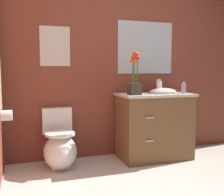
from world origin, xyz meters
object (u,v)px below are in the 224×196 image
flower_vase (134,80)px  toilet_paper_roll (7,115)px  soap_bottle (159,87)px  lotion_bottle (184,88)px  wall_mirror (145,48)px  wall_poster (55,46)px  toilet (60,147)px  vanity_cabinet (154,125)px

flower_vase → toilet_paper_roll: size_ratio=4.77×
soap_bottle → lotion_bottle: 0.31m
soap_bottle → wall_mirror: bearing=104.4°
wall_mirror → toilet_paper_roll: wall_mirror is taller
flower_vase → wall_poster: bearing=157.6°
toilet → toilet_paper_roll: toilet_paper_roll is taller
vanity_cabinet → toilet: bearing=178.8°
toilet_paper_roll → wall_mirror: bearing=14.7°
vanity_cabinet → wall_poster: bearing=166.4°
wall_poster → wall_mirror: 1.22m
lotion_bottle → wall_mirror: bearing=130.2°
lotion_bottle → toilet_paper_roll: lotion_bottle is taller
flower_vase → soap_bottle: (0.39, 0.09, -0.10)m
soap_bottle → wall_mirror: size_ratio=0.23×
toilet → soap_bottle: size_ratio=3.80×
wall_mirror → vanity_cabinet: bearing=-89.5°
toilet → toilet_paper_roll: size_ratio=6.27×
soap_bottle → flower_vase: bearing=-166.5°
wall_mirror → toilet_paper_roll: bearing=-165.3°
vanity_cabinet → wall_mirror: wall_mirror is taller
vanity_cabinet → wall_poster: wall_poster is taller
flower_vase → lotion_bottle: bearing=-3.6°
vanity_cabinet → soap_bottle: soap_bottle is taller
vanity_cabinet → wall_poster: 1.60m
toilet → wall_mirror: size_ratio=0.86×
toilet → wall_poster: 1.22m
flower_vase → soap_bottle: bearing=13.5°
toilet → soap_bottle: bearing=-0.5°
flower_vase → wall_poster: size_ratio=1.08×
vanity_cabinet → wall_mirror: size_ratio=1.28×
wall_mirror → lotion_bottle: bearing=-49.8°
soap_bottle → wall_poster: bearing=167.7°
toilet → lotion_bottle: (1.57, -0.15, 0.67)m
soap_bottle → wall_poster: (-1.29, 0.28, 0.51)m
soap_bottle → toilet_paper_roll: bearing=-174.3°
vanity_cabinet → toilet_paper_roll: bearing=-174.5°
toilet → flower_vase: 1.20m
toilet → wall_poster: size_ratio=1.43×
flower_vase → lotion_bottle: flower_vase is taller
vanity_cabinet → soap_bottle: (0.07, 0.01, 0.49)m
toilet → toilet_paper_roll: (-0.56, -0.20, 0.44)m
soap_bottle → toilet_paper_roll: (-1.84, -0.18, -0.25)m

